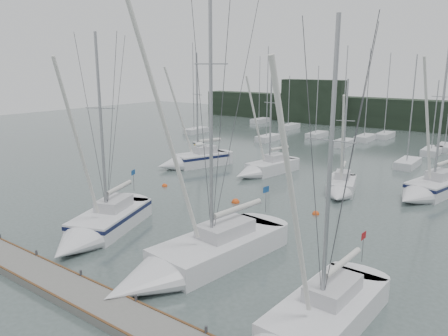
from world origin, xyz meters
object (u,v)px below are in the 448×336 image
object	(u,v)px
sailboat_mid_b	(262,169)
sailboat_mid_c	(340,189)
sailboat_mid_a	(190,161)
buoy_b	(316,214)
buoy_c	(165,186)
sailboat_mid_d	(427,190)
sailboat_near_right	(302,336)
buoy_a	(236,203)
sailboat_near_left	(97,228)
sailboat_near_center	(186,262)

from	to	relation	value
sailboat_mid_b	sailboat_mid_c	size ratio (longest dim) A/B	1.15
sailboat_mid_a	sailboat_mid_c	bearing A→B (deg)	18.77
buoy_b	buoy_c	distance (m)	14.24
sailboat_mid_d	buoy_c	xyz separation A→B (m)	(-19.71, -10.36, -0.63)
buoy_c	sailboat_near_right	bearing A→B (deg)	-33.52
buoy_a	sailboat_mid_d	bearing A→B (deg)	41.54
buoy_a	buoy_b	distance (m)	6.43
sailboat_mid_a	buoy_a	bearing A→B (deg)	-13.50
sailboat_near_left	sailboat_near_center	xyz separation A→B (m)	(7.72, -0.29, 0.00)
sailboat_near_left	buoy_a	size ratio (longest dim) A/B	20.89
sailboat_mid_b	buoy_b	xyz separation A→B (m)	(9.39, -7.74, -0.55)
sailboat_mid_a	sailboat_mid_b	xyz separation A→B (m)	(8.03, 1.64, -0.11)
sailboat_near_left	buoy_a	world-z (taller)	sailboat_near_left
sailboat_mid_a	sailboat_mid_b	distance (m)	8.19
sailboat_mid_d	buoy_a	distance (m)	15.81
sailboat_near_left	buoy_b	distance (m)	15.39
buoy_c	buoy_b	bearing A→B (deg)	4.43
sailboat_near_right	sailboat_mid_d	xyz separation A→B (m)	(-0.74, 23.91, 0.10)
sailboat_mid_a	buoy_a	size ratio (longest dim) A/B	19.58
sailboat_near_right	buoy_a	distance (m)	18.40
sailboat_near_right	sailboat_mid_a	world-z (taller)	sailboat_near_right
sailboat_mid_c	sailboat_near_center	bearing A→B (deg)	-109.58
sailboat_mid_b	buoy_c	bearing A→B (deg)	-108.56
sailboat_mid_d	buoy_c	world-z (taller)	sailboat_mid_d
sailboat_mid_b	buoy_b	size ratio (longest dim) A/B	22.36
sailboat_near_center	buoy_c	world-z (taller)	sailboat_near_center
sailboat_mid_b	buoy_b	distance (m)	12.18
sailboat_near_left	sailboat_mid_c	world-z (taller)	sailboat_near_left
sailboat_mid_d	buoy_c	bearing A→B (deg)	-139.20
sailboat_mid_c	buoy_a	distance (m)	9.11
sailboat_near_center	buoy_a	distance (m)	12.36
sailboat_near_center	buoy_b	bearing A→B (deg)	90.13
sailboat_mid_a	sailboat_mid_c	world-z (taller)	sailboat_mid_a
sailboat_near_right	sailboat_mid_b	bearing A→B (deg)	127.41
buoy_c	sailboat_mid_d	bearing A→B (deg)	27.74
sailboat_near_left	buoy_a	distance (m)	11.48
sailboat_mid_d	buoy_b	size ratio (longest dim) A/B	25.97
sailboat_near_center	sailboat_near_left	bearing A→B (deg)	-175.20
sailboat_near_left	sailboat_mid_c	bearing A→B (deg)	43.56
sailboat_mid_b	buoy_a	bearing A→B (deg)	-61.05
sailboat_near_left	sailboat_mid_d	xyz separation A→B (m)	(14.75, 21.56, 0.04)
sailboat_mid_c	buoy_b	distance (m)	5.82
buoy_a	buoy_c	bearing A→B (deg)	179.16
sailboat_near_left	sailboat_near_center	bearing A→B (deg)	-22.79
sailboat_mid_b	buoy_b	world-z (taller)	sailboat_mid_b
buoy_a	sailboat_near_center	bearing A→B (deg)	-67.10
sailboat_mid_d	buoy_a	xyz separation A→B (m)	(-11.83, -10.48, -0.63)
sailboat_near_center	buoy_c	xyz separation A→B (m)	(-12.69, 11.49, -0.59)
buoy_b	sailboat_mid_b	bearing A→B (deg)	140.51
sailboat_near_left	sailboat_mid_c	size ratio (longest dim) A/B	1.33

